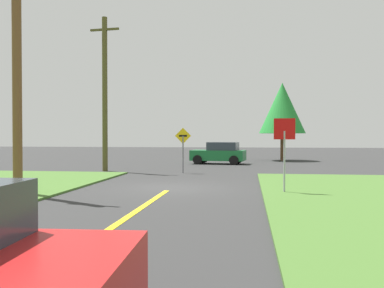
# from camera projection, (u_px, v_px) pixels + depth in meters

# --- Properties ---
(ground_plane) EXTENTS (120.00, 120.00, 0.00)m
(ground_plane) POSITION_uv_depth(u_px,v_px,m) (171.00, 188.00, 17.14)
(ground_plane) COLOR #2E2E2E
(lane_stripe_center) EXTENTS (0.20, 14.00, 0.01)m
(lane_stripe_center) POSITION_uv_depth(u_px,v_px,m) (105.00, 232.00, 9.21)
(lane_stripe_center) COLOR yellow
(lane_stripe_center) RESTS_ON ground
(stop_sign) EXTENTS (0.76, 0.10, 2.72)m
(stop_sign) POSITION_uv_depth(u_px,v_px,m) (284.00, 141.00, 15.24)
(stop_sign) COLOR #9EA0A8
(stop_sign) RESTS_ON ground
(car_approaching_junction) EXTENTS (4.18, 2.51, 1.62)m
(car_approaching_junction) POSITION_uv_depth(u_px,v_px,m) (219.00, 153.00, 31.60)
(car_approaching_junction) COLOR #196B33
(car_approaching_junction) RESTS_ON ground
(utility_pole_near) EXTENTS (1.78, 0.50, 8.36)m
(utility_pole_near) POSITION_uv_depth(u_px,v_px,m) (17.00, 74.00, 15.01)
(utility_pole_near) COLOR brown
(utility_pole_near) RESTS_ON ground
(utility_pole_mid) EXTENTS (1.80, 0.31, 9.08)m
(utility_pole_mid) POSITION_uv_depth(u_px,v_px,m) (105.00, 93.00, 25.04)
(utility_pole_mid) COLOR #4F4B24
(utility_pole_mid) RESTS_ON ground
(direction_sign) EXTENTS (0.89, 0.21, 2.55)m
(direction_sign) POSITION_uv_depth(u_px,v_px,m) (183.00, 145.00, 23.86)
(direction_sign) COLOR slate
(direction_sign) RESTS_ON ground
(oak_tree_left) EXTENTS (3.88, 3.88, 6.57)m
(oak_tree_left) POSITION_uv_depth(u_px,v_px,m) (282.00, 108.00, 35.82)
(oak_tree_left) COLOR brown
(oak_tree_left) RESTS_ON ground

